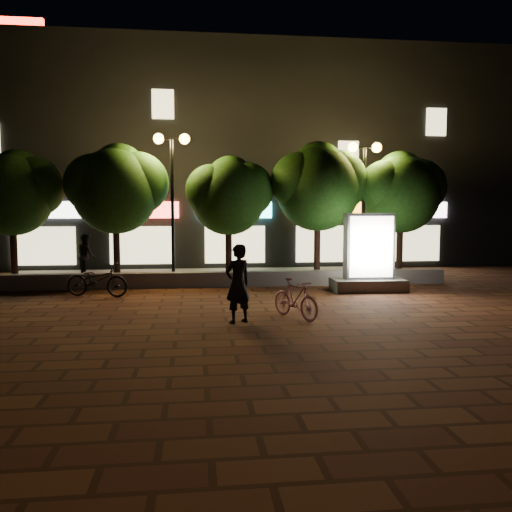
{
  "coord_description": "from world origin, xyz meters",
  "views": [
    {
      "loc": [
        -0.69,
        -13.5,
        2.57
      ],
      "look_at": [
        1.05,
        1.5,
        1.25
      ],
      "focal_mm": 36.47,
      "sensor_mm": 36.0,
      "label": 1
    }
  ],
  "objects": [
    {
      "name": "tree_left",
      "position": [
        -3.45,
        5.46,
        3.44
      ],
      "size": [
        3.6,
        3.0,
        4.89
      ],
      "color": "black",
      "rests_on": "sidewalk"
    },
    {
      "name": "ad_kiosk",
      "position": [
        4.79,
        2.5,
        1.0
      ],
      "size": [
        2.31,
        1.18,
        2.49
      ],
      "color": "slate",
      "rests_on": "ground"
    },
    {
      "name": "pedestrian",
      "position": [
        -4.73,
        6.27,
        0.91
      ],
      "size": [
        0.9,
        0.99,
        1.65
      ],
      "primitive_type": "imported",
      "rotation": [
        0.0,
        0.0,
        1.99
      ],
      "color": "black",
      "rests_on": "sidewalk"
    },
    {
      "name": "ground",
      "position": [
        0.0,
        0.0,
        0.0
      ],
      "size": [
        80.0,
        80.0,
        0.0
      ],
      "primitive_type": "plane",
      "color": "#562E1B",
      "rests_on": "ground"
    },
    {
      "name": "scooter_pink",
      "position": [
        1.65,
        -1.46,
        0.48
      ],
      "size": [
        1.17,
        1.6,
        0.95
      ],
      "primitive_type": "imported",
      "rotation": [
        0.0,
        0.0,
        0.51
      ],
      "color": "pink",
      "rests_on": "ground"
    },
    {
      "name": "sidewalk",
      "position": [
        0.0,
        6.5,
        0.04
      ],
      "size": [
        16.0,
        5.0,
        0.08
      ],
      "primitive_type": "cube",
      "color": "slate",
      "rests_on": "ground"
    },
    {
      "name": "tree_far_right",
      "position": [
        7.05,
        5.46,
        3.37
      ],
      "size": [
        3.48,
        2.9,
        4.76
      ],
      "color": "black",
      "rests_on": "sidewalk"
    },
    {
      "name": "tree_far_left",
      "position": [
        -6.95,
        5.46,
        3.29
      ],
      "size": [
        3.36,
        2.8,
        4.63
      ],
      "color": "black",
      "rests_on": "sidewalk"
    },
    {
      "name": "street_lamp_left",
      "position": [
        -1.5,
        5.2,
        4.03
      ],
      "size": [
        1.26,
        0.36,
        5.18
      ],
      "color": "black",
      "rests_on": "sidewalk"
    },
    {
      "name": "rider",
      "position": [
        0.25,
        -1.79,
        0.91
      ],
      "size": [
        0.79,
        0.7,
        1.81
      ],
      "primitive_type": "imported",
      "rotation": [
        0.0,
        0.0,
        3.66
      ],
      "color": "black",
      "rests_on": "ground"
    },
    {
      "name": "street_lamp_right",
      "position": [
        5.5,
        5.2,
        3.89
      ],
      "size": [
        1.26,
        0.36,
        4.98
      ],
      "color": "black",
      "rests_on": "sidewalk"
    },
    {
      "name": "retaining_wall",
      "position": [
        0.0,
        4.0,
        0.25
      ],
      "size": [
        16.0,
        0.45,
        0.5
      ],
      "primitive_type": "cube",
      "color": "slate",
      "rests_on": "ground"
    },
    {
      "name": "building_block",
      "position": [
        -0.01,
        12.99,
        5.0
      ],
      "size": [
        28.0,
        8.12,
        11.3
      ],
      "color": "black",
      "rests_on": "ground"
    },
    {
      "name": "tree_right",
      "position": [
        3.86,
        5.46,
        3.57
      ],
      "size": [
        3.72,
        3.1,
        5.07
      ],
      "color": "black",
      "rests_on": "sidewalk"
    },
    {
      "name": "tree_mid",
      "position": [
        0.55,
        5.46,
        3.22
      ],
      "size": [
        3.24,
        2.7,
        4.5
      ],
      "color": "black",
      "rests_on": "sidewalk"
    },
    {
      "name": "scooter_parked",
      "position": [
        -3.63,
        2.32,
        0.51
      ],
      "size": [
        2.04,
        1.18,
        1.01
      ],
      "primitive_type": "imported",
      "rotation": [
        0.0,
        0.0,
        1.29
      ],
      "color": "black",
      "rests_on": "ground"
    }
  ]
}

